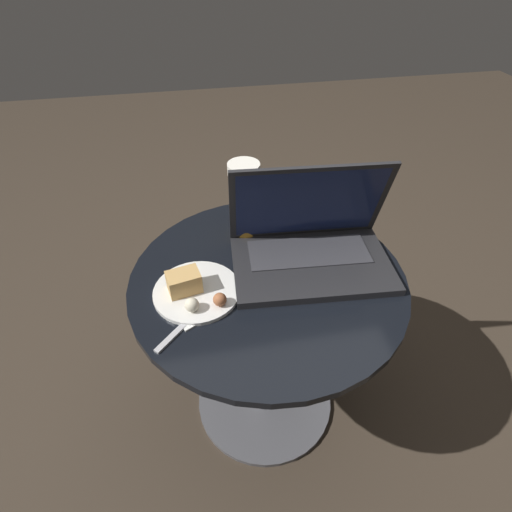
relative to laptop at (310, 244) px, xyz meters
name	(u,v)px	position (x,y,z in m)	size (l,w,h in m)	color
ground_plane	(265,399)	(-0.11, -0.04, -0.58)	(6.00, 6.00, 0.00)	#382D23
table	(266,326)	(-0.11, -0.04, -0.23)	(0.63, 0.63, 0.53)	#515156
napkin	(203,299)	(-0.26, -0.08, -0.05)	(0.18, 0.16, 0.00)	white
laptop	(310,244)	(0.00, 0.00, 0.00)	(0.38, 0.26, 0.24)	#232326
beer_glass	(244,202)	(-0.13, 0.12, 0.05)	(0.07, 0.07, 0.20)	gold
snack_plate	(194,290)	(-0.28, -0.06, -0.03)	(0.19, 0.19, 0.06)	silver
fork	(196,314)	(-0.28, -0.12, -0.05)	(0.15, 0.15, 0.00)	#B2B2B7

